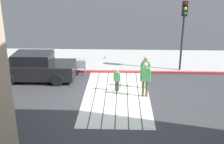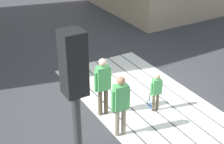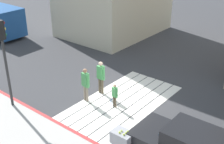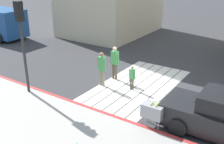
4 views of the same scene
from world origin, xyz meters
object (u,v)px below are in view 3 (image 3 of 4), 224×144
(tennis_ball_cart, at_px, (123,138))
(pedestrian_adult_lead, at_px, (85,82))
(pedestrian_adult_trailing, at_px, (101,75))
(traffic_light_corner, at_px, (4,47))
(pedestrian_child_with_racket, at_px, (115,94))

(tennis_ball_cart, height_order, pedestrian_adult_lead, pedestrian_adult_lead)
(tennis_ball_cart, relative_size, pedestrian_adult_trailing, 0.58)
(tennis_ball_cart, xyz_separation_m, pedestrian_adult_lead, (1.93, 3.71, 0.31))
(pedestrian_adult_lead, bearing_deg, tennis_ball_cart, -117.49)
(traffic_light_corner, height_order, pedestrian_adult_trailing, traffic_light_corner)
(pedestrian_adult_lead, distance_m, pedestrian_child_with_racket, 1.55)
(pedestrian_adult_trailing, distance_m, pedestrian_child_with_racket, 1.54)
(tennis_ball_cart, relative_size, pedestrian_child_with_racket, 0.84)
(pedestrian_adult_lead, xyz_separation_m, pedestrian_adult_trailing, (1.04, -0.07, 0.02))
(pedestrian_child_with_racket, bearing_deg, pedestrian_adult_lead, 107.02)
(pedestrian_adult_trailing, bearing_deg, pedestrian_child_with_racket, -113.67)
(pedestrian_child_with_racket, bearing_deg, traffic_light_corner, 129.00)
(traffic_light_corner, bearing_deg, pedestrian_adult_lead, -41.69)
(traffic_light_corner, bearing_deg, pedestrian_child_with_racket, -51.00)
(tennis_ball_cart, relative_size, pedestrian_adult_lead, 0.59)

